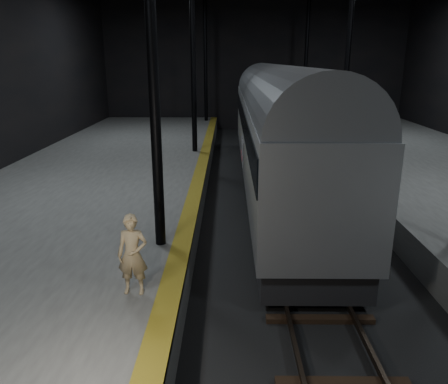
{
  "coord_description": "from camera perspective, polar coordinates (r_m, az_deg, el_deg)",
  "views": [
    {
      "loc": [
        -2.05,
        -14.46,
        5.58
      ],
      "look_at": [
        -2.17,
        -2.68,
        2.0
      ],
      "focal_mm": 35.0,
      "sensor_mm": 36.0,
      "label": 1
    }
  ],
  "objects": [
    {
      "name": "ground",
      "position": [
        15.64,
        8.09,
        -4.19
      ],
      "size": [
        44.0,
        44.0,
        0.0
      ],
      "primitive_type": "plane",
      "color": "black",
      "rests_on": "ground"
    },
    {
      "name": "train",
      "position": [
        18.67,
        6.95,
        8.65
      ],
      "size": [
        2.96,
        19.73,
        5.27
      ],
      "color": "#A6A8AE",
      "rests_on": "ground"
    },
    {
      "name": "woman",
      "position": [
        9.0,
        -11.84,
        -8.02
      ],
      "size": [
        0.63,
        0.42,
        1.69
      ],
      "primitive_type": "imported",
      "rotation": [
        0.0,
        0.0,
        -0.03
      ],
      "color": "tan",
      "rests_on": "platform_left"
    },
    {
      "name": "track",
      "position": [
        15.61,
        8.1,
        -3.95
      ],
      "size": [
        2.4,
        43.0,
        0.24
      ],
      "color": "#3F3328",
      "rests_on": "ground"
    },
    {
      "name": "platform_left",
      "position": [
        16.27,
        -19.04,
        -2.26
      ],
      "size": [
        9.0,
        43.8,
        1.0
      ],
      "primitive_type": "cube",
      "color": "#4D4D4B",
      "rests_on": "ground"
    },
    {
      "name": "tactile_strip",
      "position": [
        15.22,
        -3.97,
        -0.64
      ],
      "size": [
        0.5,
        43.8,
        0.01
      ],
      "primitive_type": "cube",
      "color": "brown",
      "rests_on": "platform_left"
    }
  ]
}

